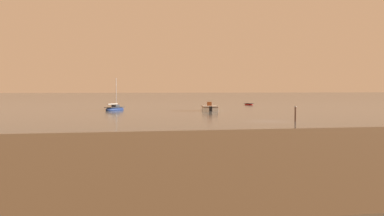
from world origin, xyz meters
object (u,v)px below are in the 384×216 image
sailboat_moored_0 (115,109)px  mooring_post_near (295,114)px  rowboat_moored_0 (249,104)px  motorboat_moored_1 (209,109)px

sailboat_moored_0 → mooring_post_near: (16.39, -33.64, 0.56)m
rowboat_moored_0 → sailboat_moored_0: bearing=-63.3°
motorboat_moored_1 → sailboat_moored_0: bearing=85.8°
mooring_post_near → motorboat_moored_1: bearing=93.1°
rowboat_moored_0 → mooring_post_near: bearing=-23.7°
motorboat_moored_1 → sailboat_moored_0: size_ratio=1.23×
rowboat_moored_0 → sailboat_moored_0: sailboat_moored_0 is taller
rowboat_moored_0 → sailboat_moored_0: (-31.05, -22.32, 0.11)m
rowboat_moored_0 → mooring_post_near: mooring_post_near is taller
motorboat_moored_1 → sailboat_moored_0: sailboat_moored_0 is taller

